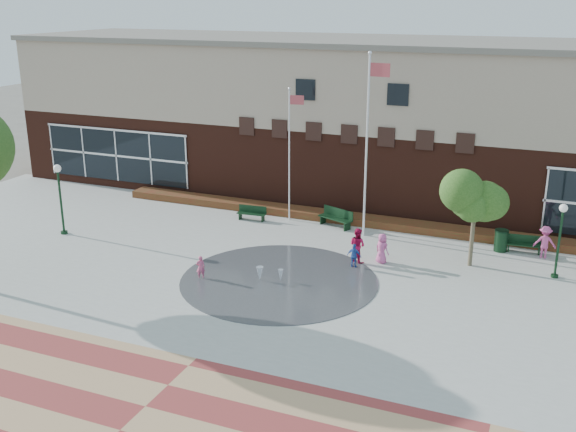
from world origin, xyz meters
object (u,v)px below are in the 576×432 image
at_px(flagpole_right, 368,136).
at_px(trash_can, 501,241).
at_px(flagpole_left, 290,148).
at_px(child_splash, 201,267).
at_px(bench_left, 252,216).

relative_size(flagpole_right, trash_can, 8.51).
relative_size(flagpole_left, child_splash, 6.89).
bearing_deg(bench_left, child_splash, -84.94).
bearing_deg(flagpole_right, bench_left, -172.71).
distance_m(bench_left, trash_can, 12.88).
distance_m(flagpole_left, child_splash, 9.46).
relative_size(bench_left, child_splash, 1.55).
xyz_separation_m(flagpole_left, child_splash, (-0.52, -8.79, -3.44)).
distance_m(flagpole_right, trash_can, 7.99).
bearing_deg(trash_can, flagpole_right, -176.98).
height_order(flagpole_left, bench_left, flagpole_left).
bearing_deg(child_splash, flagpole_right, -158.40).
bearing_deg(flagpole_left, flagpole_right, -19.60).
height_order(flagpole_right, child_splash, flagpole_right).
height_order(bench_left, trash_can, trash_can).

